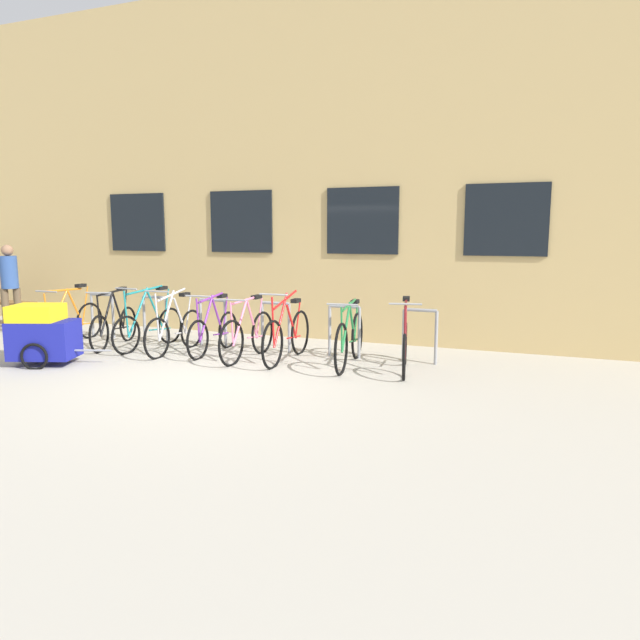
% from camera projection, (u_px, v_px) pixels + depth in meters
% --- Properties ---
extents(ground_plane, '(42.00, 42.00, 0.00)m').
position_uv_depth(ground_plane, '(208.00, 377.00, 7.90)').
color(ground_plane, '#B2ADA0').
extents(storefront_building, '(28.00, 6.17, 6.37)m').
position_uv_depth(storefront_building, '(352.00, 178.00, 13.19)').
color(storefront_building, tan).
rests_on(storefront_building, ground).
extents(bike_rack, '(6.54, 0.05, 0.83)m').
position_uv_depth(bike_rack, '(244.00, 320.00, 9.75)').
color(bike_rack, gray).
rests_on(bike_rack, ground).
extents(bicycle_red, '(0.44, 1.82, 1.11)m').
position_uv_depth(bicycle_red, '(287.00, 335.00, 8.87)').
color(bicycle_red, black).
rests_on(bicycle_red, ground).
extents(bicycle_silver, '(0.44, 1.65, 1.09)m').
position_uv_depth(bicycle_silver, '(175.00, 330.00, 9.47)').
color(bicycle_silver, black).
rests_on(bicycle_silver, ground).
extents(bicycle_black, '(0.56, 1.66, 1.02)m').
position_uv_depth(bicycle_black, '(114.00, 325.00, 10.00)').
color(bicycle_black, black).
rests_on(bicycle_black, ground).
extents(bicycle_maroon, '(0.49, 1.58, 1.05)m').
position_uv_depth(bicycle_maroon, '(405.00, 345.00, 8.21)').
color(bicycle_maroon, black).
rests_on(bicycle_maroon, ground).
extents(bicycle_green, '(0.44, 1.84, 1.01)m').
position_uv_depth(bicycle_green, '(350.00, 339.00, 8.53)').
color(bicycle_green, black).
rests_on(bicycle_green, ground).
extents(bicycle_teal, '(0.44, 1.74, 1.10)m').
position_uv_depth(bicycle_teal, '(149.00, 326.00, 9.85)').
color(bicycle_teal, black).
rests_on(bicycle_teal, ground).
extents(bicycle_orange, '(0.44, 1.74, 1.05)m').
position_uv_depth(bicycle_orange, '(69.00, 322.00, 10.30)').
color(bicycle_orange, black).
rests_on(bicycle_orange, ground).
extents(bicycle_purple, '(0.44, 1.64, 1.02)m').
position_uv_depth(bicycle_purple, '(214.00, 331.00, 9.42)').
color(bicycle_purple, black).
rests_on(bicycle_purple, ground).
extents(bicycle_pink, '(0.44, 1.68, 1.01)m').
position_uv_depth(bicycle_pink, '(248.00, 335.00, 8.99)').
color(bicycle_pink, black).
rests_on(bicycle_pink, ground).
extents(bike_trailer, '(1.47, 0.87, 0.92)m').
position_uv_depth(bike_trailer, '(43.00, 334.00, 8.60)').
color(bike_trailer, navy).
rests_on(bike_trailer, ground).
extents(wooden_bench, '(1.62, 0.40, 0.50)m').
position_uv_depth(wooden_bench, '(2.00, 307.00, 12.42)').
color(wooden_bench, brown).
rests_on(wooden_bench, ground).
extents(person_by_bench, '(0.32, 0.32, 1.72)m').
position_uv_depth(person_by_bench, '(10.00, 282.00, 11.44)').
color(person_by_bench, brown).
rests_on(person_by_bench, ground).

